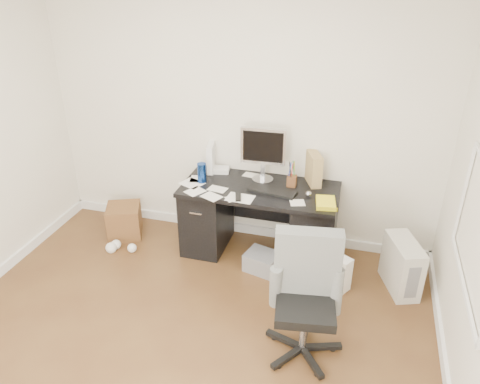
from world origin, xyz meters
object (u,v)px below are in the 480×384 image
object	(u,v)px
pc_tower	(402,265)
wicker_basket	(124,221)
office_chair	(306,301)
desk	(259,219)
lcd_monitor	(263,155)
keyboard	(272,191)

from	to	relation	value
pc_tower	wicker_basket	size ratio (longest dim) A/B	1.41
office_chair	wicker_basket	bearing A→B (deg)	142.71
desk	pc_tower	world-z (taller)	desk
desk	pc_tower	bearing A→B (deg)	-8.12
lcd_monitor	wicker_basket	distance (m)	1.72
lcd_monitor	pc_tower	xyz separation A→B (m)	(1.39, -0.35, -0.78)
lcd_monitor	wicker_basket	size ratio (longest dim) A/B	1.61
lcd_monitor	keyboard	size ratio (longest dim) A/B	1.20
keyboard	wicker_basket	xyz separation A→B (m)	(-1.62, 0.01, -0.59)
office_chair	pc_tower	size ratio (longest dim) A/B	2.06
keyboard	pc_tower	size ratio (longest dim) A/B	0.95
office_chair	pc_tower	bearing A→B (deg)	45.49
lcd_monitor	pc_tower	distance (m)	1.63
keyboard	office_chair	distance (m)	1.29
lcd_monitor	pc_tower	world-z (taller)	lcd_monitor
office_chair	keyboard	bearing A→B (deg)	105.17
lcd_monitor	keyboard	bearing A→B (deg)	-60.04
lcd_monitor	pc_tower	bearing A→B (deg)	-17.08
keyboard	wicker_basket	distance (m)	1.72
keyboard	pc_tower	world-z (taller)	keyboard
wicker_basket	office_chair	bearing A→B (deg)	-28.61
pc_tower	wicker_basket	world-z (taller)	pc_tower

